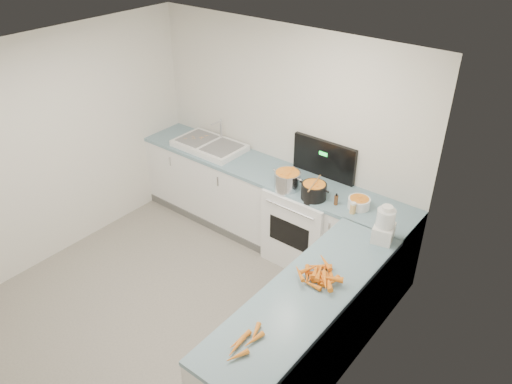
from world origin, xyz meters
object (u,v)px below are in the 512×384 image
Objects in this scene: stove at (306,222)px; steel_pot at (287,181)px; black_pot at (314,192)px; mixing_bowl at (359,203)px; spice_jar at (353,209)px; sink at (210,145)px; extract_bottle at (336,200)px; food_processor at (385,226)px.

steel_pot is (-0.16, -0.17, 0.55)m from stove.
mixing_bowl is at bearing 16.40° from black_pot.
steel_pot reaches higher than spice_jar.
sink reaches higher than mixing_bowl.
steel_pot is 1.27× the size of mixing_bowl.
stove is at bearing 162.00° from extract_bottle.
mixing_bowl is 2.18× the size of extract_bottle.
sink reaches higher than black_pot.
spice_jar is (0.45, 0.00, -0.02)m from black_pot.
mixing_bowl is at bearing 9.59° from steel_pot.
sink is at bearing 171.78° from steel_pot.
sink is 3.31× the size of black_pot.
extract_bottle is 0.28× the size of food_processor.
sink is 2.39× the size of food_processor.
black_pot is 2.56× the size of extract_bottle.
spice_jar is (0.00, -0.13, -0.00)m from mixing_bowl.
stove is 0.68m from extract_bottle.
food_processor is (0.63, -0.25, 0.10)m from extract_bottle.
black_pot reaches higher than mixing_bowl.
sink is 8.49× the size of spice_jar.
black_pot is at bearing -6.58° from sink.
food_processor is at bearing -10.07° from steel_pot.
extract_bottle and spice_jar have the same top height.
food_processor is (1.21, -0.21, 0.07)m from steel_pot.
sink reaches higher than extract_bottle.
sink is at bearing 173.42° from black_pot.
steel_pot is at bearing -8.22° from sink.
extract_bottle is at bearing 171.36° from spice_jar.
spice_jar is at bearing 0.34° from steel_pot.
steel_pot is at bearing -176.40° from extract_bottle.
sink is at bearing 178.46° from mixing_bowl.
black_pot is 0.72× the size of food_processor.
black_pot is 1.17× the size of mixing_bowl.
mixing_bowl and extract_bottle have the same top height.
black_pot is 0.25m from extract_bottle.
mixing_bowl is (2.07, -0.06, 0.01)m from sink.
sink is at bearing 175.38° from extract_bottle.
stove is 1.28m from food_processor.
sink is 2.08m from spice_jar.
sink is 1.63m from black_pot.
steel_pot reaches higher than mixing_bowl.
steel_pot reaches higher than extract_bottle.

